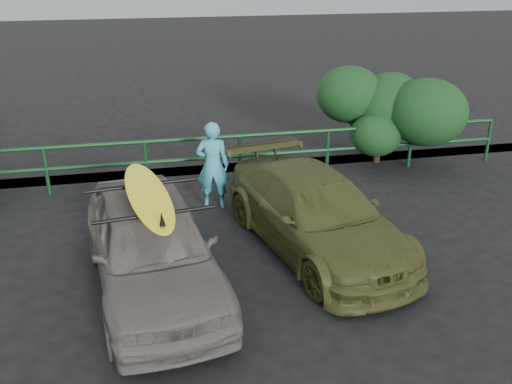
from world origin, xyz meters
TOP-DOWN VIEW (x-y plane):
  - ground at (0.00, 0.00)m, footprint 80.00×80.00m
  - guardrail at (0.00, 5.00)m, footprint 14.00×0.08m
  - shrub_right at (5.00, 5.50)m, footprint 3.20×2.40m
  - sedan at (-1.03, 0.89)m, footprint 2.21×4.39m
  - olive_vehicle at (1.67, 1.65)m, footprint 2.67×4.67m
  - man at (0.24, 3.68)m, footprint 0.69×0.52m
  - roof_rack at (-1.03, 0.89)m, footprint 1.74×1.32m
  - surfboard at (-1.03, 0.89)m, footprint 0.88×2.70m

SIDE VIEW (x-z plane):
  - ground at x=0.00m, z-range 0.00..0.00m
  - guardrail at x=0.00m, z-range 0.00..1.04m
  - olive_vehicle at x=1.67m, z-range 0.00..1.27m
  - sedan at x=-1.03m, z-range 0.00..1.43m
  - man at x=0.24m, z-range 0.00..1.72m
  - shrub_right at x=5.00m, z-range 0.00..2.14m
  - roof_rack at x=-1.03m, z-range 1.43..1.49m
  - surfboard at x=-1.03m, z-range 1.49..1.57m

